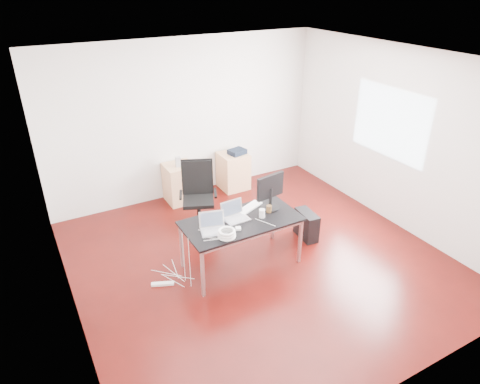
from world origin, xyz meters
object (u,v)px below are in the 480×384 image
desk (241,223)px  office_chair (198,192)px  pc_tower (306,225)px  filing_cabinet_right (233,171)px  filing_cabinet_left (180,183)px

desk → office_chair: bearing=93.8°
desk → pc_tower: size_ratio=3.56×
desk → pc_tower: desk is taller
desk → office_chair: 1.27m
office_chair → filing_cabinet_right: bearing=62.9°
filing_cabinet_right → pc_tower: size_ratio=1.56×
desk → filing_cabinet_right: (1.06, 2.21, -0.33)m
office_chair → filing_cabinet_left: 0.98m
filing_cabinet_left → pc_tower: filing_cabinet_left is taller
desk → filing_cabinet_left: 2.24m
filing_cabinet_left → filing_cabinet_right: size_ratio=1.00×
office_chair → filing_cabinet_right: 1.51m
filing_cabinet_right → office_chair: bearing=-140.3°
filing_cabinet_right → pc_tower: filing_cabinet_right is taller
office_chair → filing_cabinet_right: (1.14, 0.95, -0.26)m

